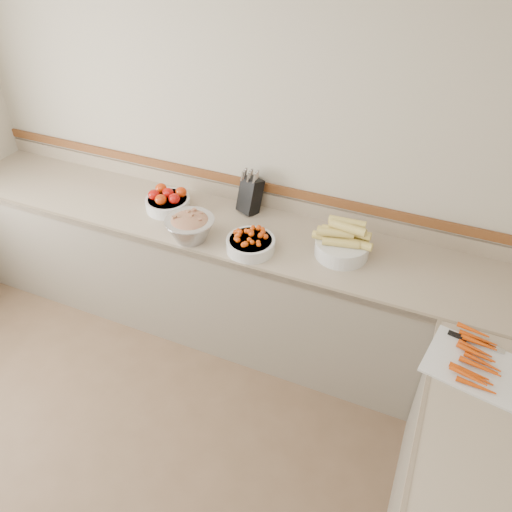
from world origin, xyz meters
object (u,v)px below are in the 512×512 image
at_px(tomato_bowl, 168,201).
at_px(cherry_tomato_bowl, 251,243).
at_px(rhubarb_bowl, 190,227).
at_px(corn_bowl, 342,243).
at_px(knife_block, 250,194).
at_px(cutting_board, 475,362).

bearing_deg(tomato_bowl, cherry_tomato_bowl, -16.05).
bearing_deg(cherry_tomato_bowl, rhubarb_bowl, -173.98).
xyz_separation_m(corn_bowl, rhubarb_bowl, (-0.89, -0.21, 0.00)).
bearing_deg(knife_block, cherry_tomato_bowl, -66.12).
distance_m(knife_block, corn_bowl, 0.72).
bearing_deg(rhubarb_bowl, corn_bowl, 13.24).
xyz_separation_m(tomato_bowl, corn_bowl, (1.19, -0.03, 0.02)).
relative_size(knife_block, cherry_tomato_bowl, 1.05).
bearing_deg(cherry_tomato_bowl, knife_block, 113.88).
distance_m(tomato_bowl, cherry_tomato_bowl, 0.71).
xyz_separation_m(knife_block, rhubarb_bowl, (-0.21, -0.43, -0.04)).
bearing_deg(tomato_bowl, knife_block, 20.55).
xyz_separation_m(tomato_bowl, cutting_board, (1.98, -0.59, -0.04)).
relative_size(cherry_tomato_bowl, corn_bowl, 0.83).
bearing_deg(knife_block, cutting_board, -27.99).
bearing_deg(tomato_bowl, rhubarb_bowl, -37.94).
distance_m(rhubarb_bowl, cutting_board, 1.72).
height_order(cherry_tomato_bowl, corn_bowl, corn_bowl).
bearing_deg(cherry_tomato_bowl, cutting_board, -16.79).
distance_m(tomato_bowl, corn_bowl, 1.19).
distance_m(corn_bowl, cutting_board, 0.97).
height_order(rhubarb_bowl, cutting_board, rhubarb_bowl).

